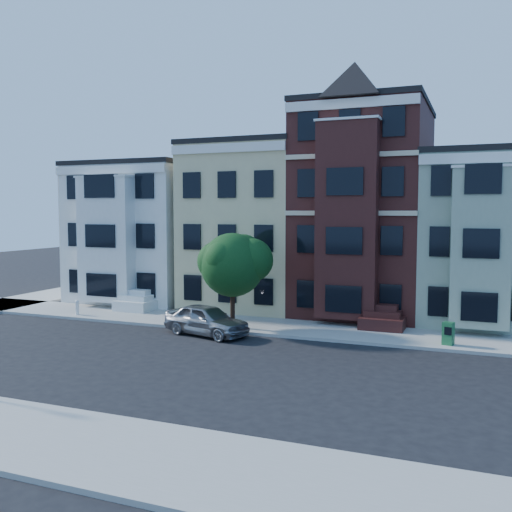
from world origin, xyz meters
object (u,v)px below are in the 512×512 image
at_px(street_tree, 232,269).
at_px(newspaper_box, 448,333).
at_px(parked_car, 206,320).
at_px(fire_hydrant, 77,309).

relative_size(street_tree, newspaper_box, 5.87).
bearing_deg(newspaper_box, street_tree, -164.29).
relative_size(street_tree, parked_car, 1.33).
height_order(parked_car, fire_hydrant, parked_car).
bearing_deg(fire_hydrant, street_tree, 0.17).
xyz_separation_m(newspaper_box, fire_hydrant, (-20.30, -0.10, -0.18)).
height_order(street_tree, parked_car, street_tree).
height_order(street_tree, newspaper_box, street_tree).
bearing_deg(street_tree, fire_hydrant, -179.83).
distance_m(newspaper_box, fire_hydrant, 20.30).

